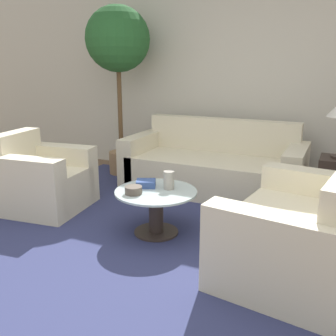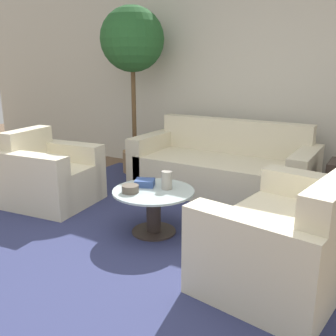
% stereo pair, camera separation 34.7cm
% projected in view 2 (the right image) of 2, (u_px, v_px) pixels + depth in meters
% --- Properties ---
extents(ground_plane, '(14.00, 14.00, 0.00)m').
position_uv_depth(ground_plane, '(99.00, 276.00, 2.70)').
color(ground_plane, brown).
extents(wall_back, '(10.00, 0.06, 2.60)m').
position_uv_depth(wall_back, '(247.00, 79.00, 4.75)').
color(wall_back, beige).
rests_on(wall_back, ground_plane).
extents(rug, '(3.68, 3.64, 0.01)m').
position_uv_depth(rug, '(154.00, 232.00, 3.41)').
color(rug, navy).
rests_on(rug, ground_plane).
extents(sofa_main, '(2.09, 0.90, 0.83)m').
position_uv_depth(sofa_main, '(223.00, 169.00, 4.46)').
color(sofa_main, beige).
rests_on(sofa_main, ground_plane).
extents(armchair, '(0.92, 0.90, 0.80)m').
position_uv_depth(armchair, '(49.00, 178.00, 4.07)').
color(armchair, beige).
rests_on(armchair, ground_plane).
extents(loveseat, '(1.03, 1.43, 0.82)m').
position_uv_depth(loveseat, '(295.00, 241.00, 2.62)').
color(loveseat, beige).
rests_on(loveseat, ground_plane).
extents(coffee_table, '(0.73, 0.73, 0.41)m').
position_uv_depth(coffee_table, '(154.00, 205.00, 3.34)').
color(coffee_table, '#332823').
rests_on(coffee_table, ground_plane).
extents(potted_plant, '(0.84, 0.84, 2.21)m').
position_uv_depth(potted_plant, '(132.00, 47.00, 4.89)').
color(potted_plant, '#93704C').
rests_on(potted_plant, ground_plane).
extents(vase, '(0.09, 0.09, 0.16)m').
position_uv_depth(vase, '(167.00, 180.00, 3.31)').
color(vase, '#9E998E').
rests_on(vase, coffee_table).
extents(bowl, '(0.15, 0.15, 0.07)m').
position_uv_depth(bowl, '(130.00, 189.00, 3.23)').
color(bowl, brown).
rests_on(bowl, coffee_table).
extents(book_stack, '(0.22, 0.20, 0.06)m').
position_uv_depth(book_stack, '(145.00, 183.00, 3.41)').
color(book_stack, '#334C8C').
rests_on(book_stack, coffee_table).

